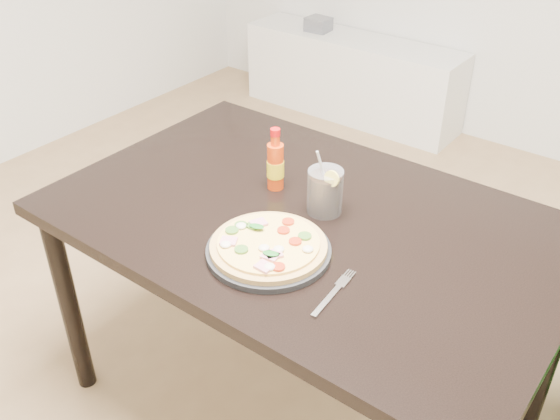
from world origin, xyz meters
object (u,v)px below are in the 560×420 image
Objects in this scene: plate at (269,251)px; pizza at (268,245)px; dining_table at (306,240)px; media_console at (352,77)px; cola_cup at (325,192)px; fork at (335,291)px; hot_sauce_bottle at (275,165)px.

pizza reaches higher than plate.
dining_table is 0.22m from plate.
media_console is at bearing 116.39° from plate.
dining_table is at bearing -118.78° from cola_cup.
pizza is 1.57× the size of cola_cup.
cola_cup is at bearing 123.25° from fork.
hot_sauce_bottle reaches higher than pizza.
dining_table is at bearing 96.68° from pizza.
cola_cup is at bearing 61.22° from dining_table.
dining_table is 0.23m from pizza.
pizza is (-0.00, -0.00, 0.02)m from plate.
fork is 0.13× the size of media_console.
dining_table is 0.23m from hot_sauce_bottle.
pizza is at bearing -55.65° from hot_sauce_bottle.
plate is 1.68× the size of cola_cup.
hot_sauce_bottle is at bearing 157.46° from dining_table.
fork is (0.21, -0.02, -0.02)m from pizza.
dining_table is 4.79× the size of pizza.
fork is (0.21, -0.02, -0.01)m from plate.
dining_table is 4.47× the size of plate.
cola_cup is 0.99× the size of fork.
plate is at bearing -55.47° from hot_sauce_bottle.
dining_table is at bearing 132.07° from fork.
hot_sauce_bottle is 0.14× the size of media_console.
cola_cup reaches higher than dining_table.
cola_cup reaches higher than fork.
fork reaches higher than dining_table.
fork is (0.21, -0.27, -0.06)m from cola_cup.
fork is at bearing -6.31° from plate.
hot_sauce_bottle is 1.00× the size of fork.
plate is at bearing -63.61° from media_console.
hot_sauce_bottle is at bearing 174.38° from cola_cup.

